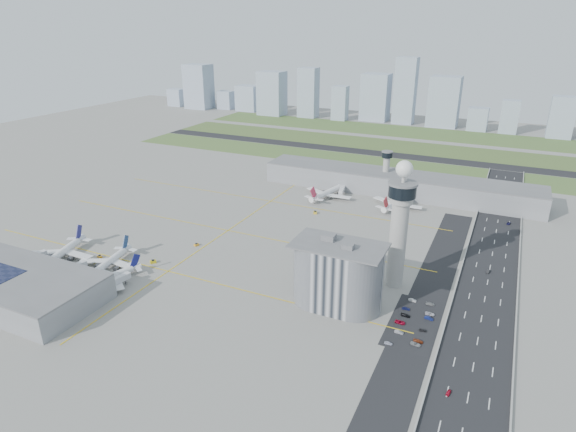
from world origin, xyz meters
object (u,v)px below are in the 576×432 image
at_px(jet_bridge_far_1, 408,198).
at_px(tug_1, 97,260).
at_px(car_hw_1, 488,271).
at_px(car_hw_2, 509,223).
at_px(car_lot_1, 399,332).
at_px(car_hw_4, 494,193).
at_px(car_lot_9, 429,318).
at_px(tug_0, 100,256).
at_px(car_lot_3, 406,315).
at_px(car_lot_11, 430,304).
at_px(tug_5, 404,209).
at_px(tug_3, 196,245).
at_px(jet_bridge_near_2, 106,288).
at_px(car_lot_5, 412,300).
at_px(jet_bridge_near_1, 62,275).
at_px(car_lot_7, 418,341).
at_px(jet_bridge_far_0, 343,189).
at_px(airplane_near_a, 60,249).
at_px(airplane_far_b, 398,198).
at_px(admin_building, 337,275).
at_px(airplane_far_a, 329,189).
at_px(car_lot_0, 388,343).
at_px(control_tower, 400,220).
at_px(car_hw_0, 448,393).
at_px(jet_bridge_near_0, 22,264).
at_px(car_lot_4, 406,308).
at_px(car_lot_8, 423,330).
at_px(car_lot_2, 400,322).
at_px(airplane_near_c, 107,274).
at_px(secondary_tower, 386,168).
at_px(car_lot_10, 430,314).
at_px(tug_4, 315,212).
at_px(airplane_near_b, 107,259).

distance_m(jet_bridge_far_1, tug_1, 216.69).
height_order(car_hw_1, car_hw_2, car_hw_1).
distance_m(car_lot_1, car_hw_4, 212.22).
bearing_deg(car_lot_9, jet_bridge_far_1, 24.65).
bearing_deg(tug_0, car_lot_1, -70.03).
distance_m(car_lot_3, car_lot_11, 16.69).
xyz_separation_m(jet_bridge_far_1, tug_5, (1.27, -17.16, -2.05)).
xyz_separation_m(car_lot_1, car_hw_4, (24.64, 210.78, -0.06)).
bearing_deg(tug_3, jet_bridge_near_2, 105.21).
distance_m(jet_bridge_far_1, tug_5, 17.33).
xyz_separation_m(car_lot_5, car_hw_4, (24.76, 182.83, -0.05)).
relative_size(jet_bridge_near_1, car_lot_7, 3.43).
xyz_separation_m(jet_bridge_far_0, tug_1, (-84.10, -170.20, -1.79)).
height_order(jet_bridge_near_1, car_lot_7, jet_bridge_near_1).
bearing_deg(airplane_near_a, jet_bridge_near_1, 34.10).
relative_size(airplane_near_a, airplane_far_b, 1.01).
xyz_separation_m(admin_building, airplane_far_a, (-56.72, 139.84, -8.87)).
distance_m(airplane_far_b, car_lot_0, 165.36).
height_order(control_tower, car_hw_0, control_tower).
height_order(airplane_near_a, car_lot_5, airplane_near_a).
relative_size(tug_3, tug_5, 0.99).
height_order(jet_bridge_near_0, car_lot_5, jet_bridge_near_0).
distance_m(airplane_far_a, car_lot_1, 174.72).
xyz_separation_m(airplane_near_a, car_hw_1, (217.17, 85.51, -5.60)).
height_order(car_lot_0, car_hw_4, car_lot_0).
xyz_separation_m(airplane_far_a, car_lot_4, (87.49, -130.80, -5.81)).
relative_size(car_hw_1, car_hw_4, 1.14).
relative_size(tug_0, car_lot_8, 0.87).
xyz_separation_m(car_lot_2, car_hw_0, (25.55, -35.96, -0.08)).
xyz_separation_m(airplane_near_c, car_hw_4, (168.75, 231.19, -4.56)).
bearing_deg(admin_building, airplane_near_a, -171.81).
distance_m(secondary_tower, admin_building, 173.43).
distance_m(car_lot_10, car_lot_11, 8.69).
xyz_separation_m(tug_3, car_hw_1, (159.28, 38.51, -0.16)).
xyz_separation_m(admin_building, car_lot_3, (31.84, 3.36, -14.69)).
relative_size(tug_4, car_lot_1, 0.87).
bearing_deg(car_lot_8, airplane_near_a, 85.69).
bearing_deg(car_hw_4, car_hw_2, -81.62).
xyz_separation_m(jet_bridge_near_2, car_lot_9, (146.79, 44.43, -2.20)).
height_order(airplane_near_b, car_hw_1, airplane_near_b).
distance_m(tug_4, car_lot_3, 130.77).
bearing_deg(tug_5, tug_1, 33.48).
bearing_deg(car_lot_5, airplane_far_b, 18.09).
xyz_separation_m(admin_building, tug_5, (1.28, 136.83, -14.51)).
xyz_separation_m(control_tower, tug_1, (-154.10, -46.20, -33.98)).
xyz_separation_m(admin_building, car_lot_7, (40.78, -13.27, -14.71)).
bearing_deg(car_hw_4, airplane_near_b, -132.85).
bearing_deg(jet_bridge_far_0, car_lot_7, 18.49).
bearing_deg(airplane_near_a, car_lot_8, 79.41).
xyz_separation_m(airplane_far_a, car_hw_1, (119.10, -76.60, -5.81)).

